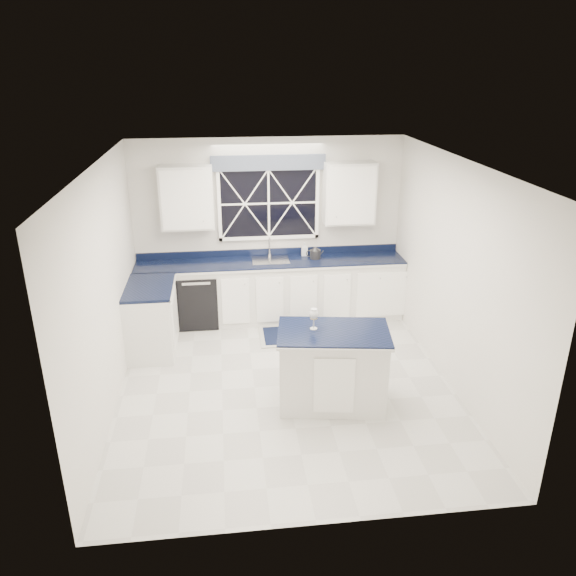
{
  "coord_description": "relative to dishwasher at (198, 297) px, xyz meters",
  "views": [
    {
      "loc": [
        -0.68,
        -5.89,
        3.69
      ],
      "look_at": [
        0.07,
        0.4,
        1.13
      ],
      "focal_mm": 35.0,
      "sensor_mm": 36.0,
      "label": 1
    }
  ],
  "objects": [
    {
      "name": "wine_glass",
      "position": [
        1.37,
        -2.29,
        0.68
      ],
      "size": [
        0.1,
        0.1,
        0.24
      ],
      "color": "silver",
      "rests_on": "island"
    },
    {
      "name": "base_cabinets",
      "position": [
        0.77,
        -0.17,
        0.04
      ],
      "size": [
        3.99,
        1.6,
        0.9
      ],
      "color": "silver",
      "rests_on": "ground"
    },
    {
      "name": "kettle",
      "position": [
        1.77,
        0.04,
        0.62
      ],
      "size": [
        0.26,
        0.18,
        0.19
      ],
      "rotation": [
        0.0,
        0.0,
        -0.15
      ],
      "color": "#2C2C2E",
      "rests_on": "countertop"
    },
    {
      "name": "rug",
      "position": [
        1.44,
        -0.63,
        -0.4
      ],
      "size": [
        1.13,
        0.69,
        0.02
      ],
      "rotation": [
        0.0,
        0.0,
        -0.0
      ],
      "color": "#A4A5A0",
      "rests_on": "ground"
    },
    {
      "name": "faucet",
      "position": [
        1.1,
        0.19,
        0.69
      ],
      "size": [
        0.05,
        0.2,
        0.3
      ],
      "color": "#B4B4B6",
      "rests_on": "countertop"
    },
    {
      "name": "island",
      "position": [
        1.58,
        -2.37,
        0.05
      ],
      "size": [
        1.33,
        0.92,
        0.92
      ],
      "rotation": [
        0.0,
        0.0,
        -0.15
      ],
      "color": "silver",
      "rests_on": "ground"
    },
    {
      "name": "dishwasher",
      "position": [
        0.0,
        0.0,
        0.0
      ],
      "size": [
        0.6,
        0.58,
        0.82
      ],
      "primitive_type": "cube",
      "color": "black",
      "rests_on": "ground"
    },
    {
      "name": "window",
      "position": [
        1.1,
        0.25,
        1.42
      ],
      "size": [
        1.65,
        0.09,
        1.26
      ],
      "color": "black",
      "rests_on": "ground"
    },
    {
      "name": "soap_bottle",
      "position": [
        1.63,
        0.2,
        0.63
      ],
      "size": [
        0.1,
        0.1,
        0.21
      ],
      "primitive_type": "imported",
      "rotation": [
        0.0,
        0.0,
        -0.04
      ],
      "color": "silver",
      "rests_on": "countertop"
    },
    {
      "name": "back_wall",
      "position": [
        1.1,
        0.3,
        0.94
      ],
      "size": [
        4.0,
        0.1,
        2.7
      ],
      "primitive_type": "cube",
      "color": "silver",
      "rests_on": "ground"
    },
    {
      "name": "upper_cabinets",
      "position": [
        1.1,
        0.13,
        1.49
      ],
      "size": [
        3.1,
        0.34,
        0.9
      ],
      "color": "silver",
      "rests_on": "ground"
    },
    {
      "name": "countertop",
      "position": [
        1.1,
        0.0,
        0.51
      ],
      "size": [
        3.98,
        0.64,
        0.04
      ],
      "primitive_type": "cube",
      "color": "black",
      "rests_on": "base_cabinets"
    },
    {
      "name": "ground",
      "position": [
        1.1,
        -1.95,
        -0.41
      ],
      "size": [
        4.5,
        4.5,
        0.0
      ],
      "primitive_type": "plane",
      "color": "beige",
      "rests_on": "ground"
    }
  ]
}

